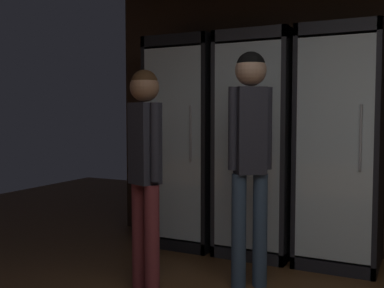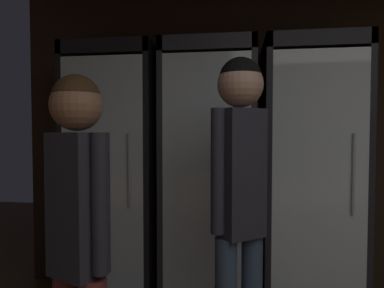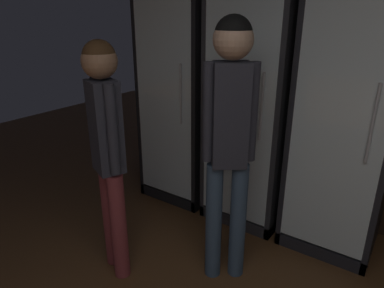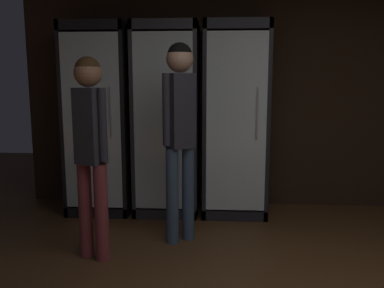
{
  "view_description": "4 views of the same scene",
  "coord_description": "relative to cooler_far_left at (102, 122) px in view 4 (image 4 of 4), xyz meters",
  "views": [
    {
      "loc": [
        -0.02,
        -1.34,
        1.28
      ],
      "look_at": [
        -1.87,
        2.37,
        1.0
      ],
      "focal_mm": 43.72,
      "sensor_mm": 36.0,
      "label": 1
    },
    {
      "loc": [
        -1.16,
        0.22,
        1.36
      ],
      "look_at": [
        -1.5,
        2.72,
        1.26
      ],
      "focal_mm": 31.1,
      "sensor_mm": 36.0,
      "label": 2
    },
    {
      "loc": [
        -0.22,
        0.14,
        1.71
      ],
      "look_at": [
        -1.71,
        2.29,
        0.72
      ],
      "focal_mm": 32.0,
      "sensor_mm": 36.0,
      "label": 3
    },
    {
      "loc": [
        -0.83,
        -1.46,
        1.4
      ],
      "look_at": [
        -1.07,
        2.31,
        0.8
      ],
      "focal_mm": 36.99,
      "sensor_mm": 36.0,
      "label": 4
    }
  ],
  "objects": [
    {
      "name": "wall_back",
      "position": [
        2.08,
        0.3,
        0.43
      ],
      "size": [
        6.0,
        0.06,
        2.8
      ],
      "primitive_type": "cube",
      "color": "black",
      "rests_on": "ground"
    },
    {
      "name": "cooler_far_left",
      "position": [
        0.0,
        0.0,
        0.0
      ],
      "size": [
        0.66,
        0.62,
        1.99
      ],
      "color": "black",
      "rests_on": "ground"
    },
    {
      "name": "cooler_left",
      "position": [
        0.72,
        -0.0,
        0.0
      ],
      "size": [
        0.66,
        0.62,
        1.99
      ],
      "color": "#2B2B30",
      "rests_on": "ground"
    },
    {
      "name": "cooler_center",
      "position": [
        1.43,
        -0.0,
        0.0
      ],
      "size": [
        0.66,
        0.62,
        1.99
      ],
      "color": "black",
      "rests_on": "ground"
    },
    {
      "name": "shopper_near",
      "position": [
        0.93,
        -0.86,
        0.11
      ],
      "size": [
        0.28,
        0.26,
        1.72
      ],
      "color": "#384C66",
      "rests_on": "ground"
    },
    {
      "name": "shopper_far",
      "position": [
        0.28,
        -1.25,
        -0.0
      ],
      "size": [
        0.29,
        0.23,
        1.59
      ],
      "color": "brown",
      "rests_on": "ground"
    }
  ]
}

